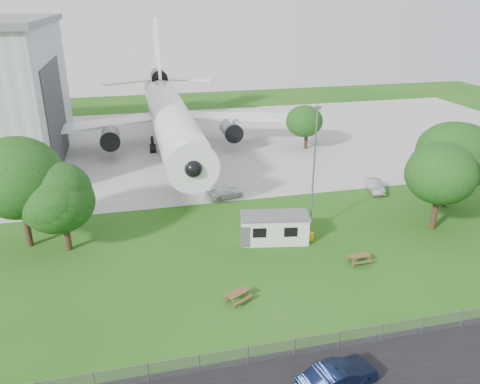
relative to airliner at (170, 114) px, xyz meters
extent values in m
plane|color=#33691E|center=(2.00, -35.86, -5.27)|extent=(160.00, 160.00, 0.00)
cube|color=#B7B7B2|center=(2.00, 2.14, -5.25)|extent=(120.00, 46.00, 0.03)
cube|color=#2D3033|center=(-14.93, -2.86, 1.48)|extent=(0.16, 16.00, 12.96)
cylinder|color=white|center=(0.00, -1.86, -0.17)|extent=(5.40, 34.00, 5.40)
cone|color=white|center=(0.00, -20.86, -0.17)|extent=(5.40, 5.50, 5.40)
cone|color=white|center=(0.00, 19.14, 0.63)|extent=(4.86, 9.00, 4.86)
cube|color=white|center=(-12.50, 1.34, -1.37)|extent=(21.36, 10.77, 0.36)
cube|color=white|center=(12.50, 1.34, -1.37)|extent=(21.36, 10.77, 0.36)
cube|color=white|center=(0.00, 19.14, 6.33)|extent=(0.46, 9.96, 12.17)
cylinder|color=#515459|center=(-8.50, -2.36, -2.27)|extent=(2.50, 4.20, 2.50)
cylinder|color=#515459|center=(8.50, -2.36, -2.27)|extent=(2.50, 4.20, 2.50)
cylinder|color=#515459|center=(0.00, 18.14, 2.63)|extent=(2.60, 4.50, 2.60)
cylinder|color=black|center=(0.00, -17.36, -4.07)|extent=(0.36, 0.36, 2.40)
cylinder|color=black|center=(-2.80, -0.86, -4.07)|extent=(0.44, 0.44, 2.40)
cylinder|color=black|center=(2.80, -0.86, -4.07)|extent=(0.44, 0.44, 2.40)
cube|color=silver|center=(6.29, -30.63, -4.02)|extent=(6.35, 3.53, 2.50)
cube|color=#59595B|center=(6.29, -30.63, -2.71)|extent=(6.58, 3.77, 0.12)
cylinder|color=gold|center=(9.69, -31.23, -4.92)|extent=(0.50, 0.50, 0.70)
cube|color=gray|center=(2.00, -45.36, -5.27)|extent=(58.00, 0.04, 1.30)
cylinder|color=slate|center=(10.20, -29.66, 0.73)|extent=(0.16, 0.16, 12.00)
cylinder|color=#382619|center=(-15.48, -26.32, -3.49)|extent=(0.56, 0.56, 3.55)
sphere|color=#27581A|center=(-15.48, -26.32, 0.85)|extent=(8.45, 8.45, 8.45)
cylinder|color=#382619|center=(-11.98, -27.92, -3.78)|extent=(0.56, 0.56, 2.98)
sphere|color=#27581A|center=(-11.98, -27.92, -0.14)|extent=(7.11, 7.11, 7.11)
cylinder|color=#382619|center=(21.98, -31.90, -3.50)|extent=(0.56, 0.56, 3.54)
sphere|color=#27581A|center=(21.98, -31.90, 0.83)|extent=(7.16, 7.16, 7.16)
cylinder|color=#382619|center=(26.39, -27.55, -3.58)|extent=(0.56, 0.56, 3.38)
sphere|color=#27581A|center=(26.39, -27.55, 0.56)|extent=(7.45, 7.45, 7.45)
cylinder|color=#382619|center=(19.45, -4.34, -4.03)|extent=(0.56, 0.56, 2.47)
sphere|color=#27581A|center=(19.45, -4.34, -1.02)|extent=(5.46, 5.46, 5.46)
imported|color=black|center=(4.46, -48.43, -4.47)|extent=(5.10, 2.82, 1.59)
imported|color=#A9AAB0|center=(21.20, -21.96, -4.60)|extent=(2.29, 4.27, 1.34)
imported|color=white|center=(3.88, -19.79, -4.62)|extent=(4.79, 3.02, 1.29)
camera|label=1|loc=(-5.74, -67.05, 15.48)|focal=35.00mm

